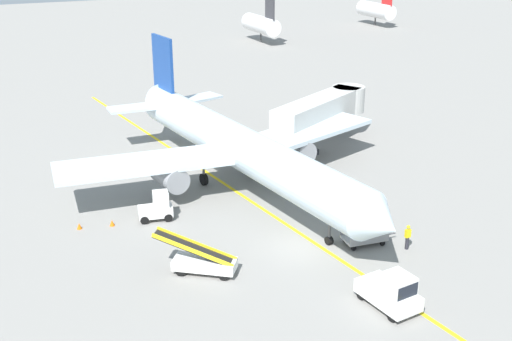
{
  "coord_description": "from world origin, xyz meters",
  "views": [
    {
      "loc": [
        -18.89,
        -32.42,
        19.8
      ],
      "look_at": [
        0.23,
        7.98,
        2.5
      ],
      "focal_mm": 44.97,
      "sensor_mm": 36.0,
      "label": 1
    }
  ],
  "objects_px": {
    "belt_loader_forward_hold": "(203,261)",
    "safety_cone_nose_left": "(112,223)",
    "baggage_cart_loaded": "(364,238)",
    "ground_crew_marshaller": "(408,236)",
    "pushback_tug": "(391,292)",
    "baggage_tug_near_wing": "(157,207)",
    "jet_bridge": "(326,109)",
    "safety_cone_nose_right": "(79,226)",
    "airliner": "(236,145)"
  },
  "relations": [
    {
      "from": "belt_loader_forward_hold",
      "to": "baggage_tug_near_wing",
      "type": "bearing_deg",
      "value": 91.67
    },
    {
      "from": "belt_loader_forward_hold",
      "to": "pushback_tug",
      "type": "bearing_deg",
      "value": -45.08
    },
    {
      "from": "baggage_tug_near_wing",
      "to": "ground_crew_marshaller",
      "type": "relative_size",
      "value": 1.54
    },
    {
      "from": "jet_bridge",
      "to": "pushback_tug",
      "type": "xyz_separation_m",
      "value": [
        -11.1,
        -25.46,
        -2.55
      ]
    },
    {
      "from": "airliner",
      "to": "safety_cone_nose_left",
      "type": "distance_m",
      "value": 11.74
    },
    {
      "from": "ground_crew_marshaller",
      "to": "airliner",
      "type": "bearing_deg",
      "value": 111.01
    },
    {
      "from": "safety_cone_nose_left",
      "to": "pushback_tug",
      "type": "bearing_deg",
      "value": -55.66
    },
    {
      "from": "airliner",
      "to": "belt_loader_forward_hold",
      "type": "relative_size",
      "value": 7.41
    },
    {
      "from": "jet_bridge",
      "to": "baggage_cart_loaded",
      "type": "height_order",
      "value": "jet_bridge"
    },
    {
      "from": "baggage_tug_near_wing",
      "to": "safety_cone_nose_left",
      "type": "bearing_deg",
      "value": 173.72
    },
    {
      "from": "pushback_tug",
      "to": "baggage_tug_near_wing",
      "type": "xyz_separation_m",
      "value": [
        -8.2,
        16.35,
        -0.07
      ]
    },
    {
      "from": "pushback_tug",
      "to": "baggage_cart_loaded",
      "type": "xyz_separation_m",
      "value": [
        2.98,
        6.88,
        -0.53
      ]
    },
    {
      "from": "pushback_tug",
      "to": "safety_cone_nose_left",
      "type": "relative_size",
      "value": 8.59
    },
    {
      "from": "airliner",
      "to": "belt_loader_forward_hold",
      "type": "height_order",
      "value": "airliner"
    },
    {
      "from": "baggage_cart_loaded",
      "to": "belt_loader_forward_hold",
      "type": "bearing_deg",
      "value": 174.27
    },
    {
      "from": "pushback_tug",
      "to": "baggage_cart_loaded",
      "type": "distance_m",
      "value": 7.51
    },
    {
      "from": "pushback_tug",
      "to": "baggage_tug_near_wing",
      "type": "distance_m",
      "value": 18.29
    },
    {
      "from": "ground_crew_marshaller",
      "to": "safety_cone_nose_right",
      "type": "relative_size",
      "value": 3.86
    },
    {
      "from": "jet_bridge",
      "to": "baggage_cart_loaded",
      "type": "xyz_separation_m",
      "value": [
        -8.12,
        -18.58,
        -3.07
      ]
    },
    {
      "from": "jet_bridge",
      "to": "airliner",
      "type": "bearing_deg",
      "value": -154.05
    },
    {
      "from": "airliner",
      "to": "jet_bridge",
      "type": "relative_size",
      "value": 2.82
    },
    {
      "from": "airliner",
      "to": "belt_loader_forward_hold",
      "type": "bearing_deg",
      "value": -122.09
    },
    {
      "from": "safety_cone_nose_left",
      "to": "jet_bridge",
      "type": "bearing_deg",
      "value": 21.24
    },
    {
      "from": "jet_bridge",
      "to": "safety_cone_nose_left",
      "type": "xyz_separation_m",
      "value": [
        -22.51,
        -8.75,
        -3.32
      ]
    },
    {
      "from": "jet_bridge",
      "to": "baggage_tug_near_wing",
      "type": "bearing_deg",
      "value": -154.73
    },
    {
      "from": "airliner",
      "to": "baggage_tug_near_wing",
      "type": "xyz_separation_m",
      "value": [
        -7.65,
        -3.44,
        -2.49
      ]
    },
    {
      "from": "pushback_tug",
      "to": "belt_loader_forward_hold",
      "type": "bearing_deg",
      "value": 134.92
    },
    {
      "from": "pushback_tug",
      "to": "safety_cone_nose_left",
      "type": "height_order",
      "value": "pushback_tug"
    },
    {
      "from": "pushback_tug",
      "to": "jet_bridge",
      "type": "bearing_deg",
      "value": 66.44
    },
    {
      "from": "jet_bridge",
      "to": "pushback_tug",
      "type": "distance_m",
      "value": 27.89
    },
    {
      "from": "airliner",
      "to": "ground_crew_marshaller",
      "type": "xyz_separation_m",
      "value": [
        5.64,
        -14.68,
        -2.51
      ]
    },
    {
      "from": "belt_loader_forward_hold",
      "to": "safety_cone_nose_left",
      "type": "distance_m",
      "value": 9.41
    },
    {
      "from": "airliner",
      "to": "baggage_tug_near_wing",
      "type": "distance_m",
      "value": 8.75
    },
    {
      "from": "baggage_tug_near_wing",
      "to": "belt_loader_forward_hold",
      "type": "relative_size",
      "value": 0.55
    },
    {
      "from": "jet_bridge",
      "to": "baggage_tug_near_wing",
      "type": "height_order",
      "value": "jet_bridge"
    },
    {
      "from": "airliner",
      "to": "safety_cone_nose_left",
      "type": "height_order",
      "value": "airliner"
    },
    {
      "from": "baggage_cart_loaded",
      "to": "ground_crew_marshaller",
      "type": "xyz_separation_m",
      "value": [
        2.12,
        -1.76,
        0.44
      ]
    },
    {
      "from": "baggage_tug_near_wing",
      "to": "safety_cone_nose_left",
      "type": "distance_m",
      "value": 3.31
    },
    {
      "from": "airliner",
      "to": "pushback_tug",
      "type": "height_order",
      "value": "airliner"
    },
    {
      "from": "baggage_cart_loaded",
      "to": "safety_cone_nose_right",
      "type": "bearing_deg",
      "value": 148.11
    },
    {
      "from": "baggage_tug_near_wing",
      "to": "safety_cone_nose_left",
      "type": "height_order",
      "value": "baggage_tug_near_wing"
    },
    {
      "from": "jet_bridge",
      "to": "safety_cone_nose_right",
      "type": "distance_m",
      "value": 26.25
    },
    {
      "from": "airliner",
      "to": "baggage_cart_loaded",
      "type": "height_order",
      "value": "airliner"
    },
    {
      "from": "airliner",
      "to": "safety_cone_nose_right",
      "type": "xyz_separation_m",
      "value": [
        -13.04,
        -2.6,
        -3.2
      ]
    },
    {
      "from": "belt_loader_forward_hold",
      "to": "baggage_cart_loaded",
      "type": "relative_size",
      "value": 1.25
    },
    {
      "from": "baggage_tug_near_wing",
      "to": "baggage_cart_loaded",
      "type": "height_order",
      "value": "baggage_tug_near_wing"
    },
    {
      "from": "pushback_tug",
      "to": "ground_crew_marshaller",
      "type": "relative_size",
      "value": 2.22
    },
    {
      "from": "baggage_cart_loaded",
      "to": "safety_cone_nose_left",
      "type": "distance_m",
      "value": 17.43
    },
    {
      "from": "baggage_cart_loaded",
      "to": "safety_cone_nose_right",
      "type": "xyz_separation_m",
      "value": [
        -16.56,
        10.31,
        -0.25
      ]
    },
    {
      "from": "jet_bridge",
      "to": "ground_crew_marshaller",
      "type": "distance_m",
      "value": 21.37
    }
  ]
}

